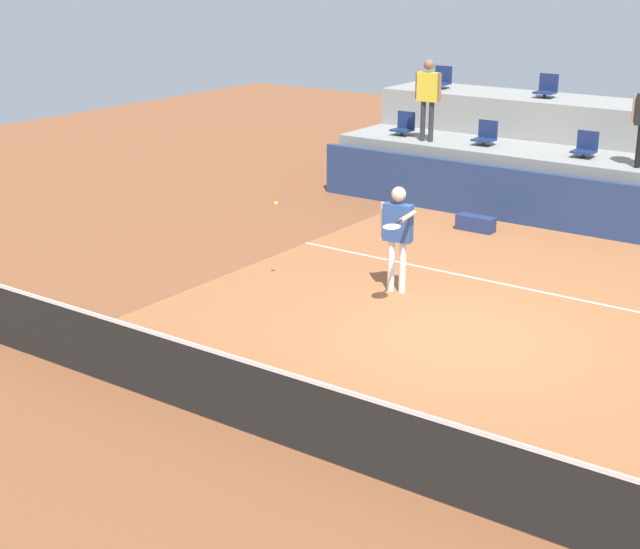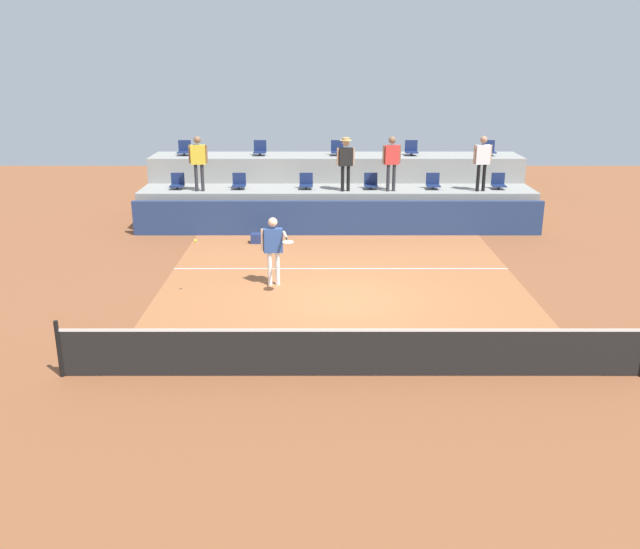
# 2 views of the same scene
# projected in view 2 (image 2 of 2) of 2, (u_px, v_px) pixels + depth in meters

# --- Properties ---
(ground_plane) EXTENTS (40.00, 40.00, 0.00)m
(ground_plane) POSITION_uv_depth(u_px,v_px,m) (341.00, 299.00, 16.02)
(ground_plane) COLOR brown
(court_inner_paint) EXTENTS (9.00, 10.00, 0.01)m
(court_inner_paint) POSITION_uv_depth(u_px,v_px,m) (340.00, 286.00, 16.97)
(court_inner_paint) COLOR #A36038
(court_inner_paint) RESTS_ON ground_plane
(court_service_line) EXTENTS (9.00, 0.06, 0.00)m
(court_service_line) POSITION_uv_depth(u_px,v_px,m) (338.00, 269.00, 18.30)
(court_service_line) COLOR silver
(court_service_line) RESTS_ON ground_plane
(tennis_net) EXTENTS (10.48, 0.08, 1.07)m
(tennis_net) POSITION_uv_depth(u_px,v_px,m) (349.00, 351.00, 12.07)
(tennis_net) COLOR black
(tennis_net) RESTS_ON ground_plane
(sponsor_backboard) EXTENTS (13.00, 0.16, 1.10)m
(sponsor_backboard) POSITION_uv_depth(u_px,v_px,m) (335.00, 218.00, 21.56)
(sponsor_backboard) COLOR navy
(sponsor_backboard) RESTS_ON ground_plane
(seating_tier_lower) EXTENTS (13.00, 1.80, 1.25)m
(seating_tier_lower) POSITION_uv_depth(u_px,v_px,m) (334.00, 207.00, 22.77)
(seating_tier_lower) COLOR gray
(seating_tier_lower) RESTS_ON ground_plane
(seating_tier_upper) EXTENTS (13.00, 1.80, 2.10)m
(seating_tier_upper) POSITION_uv_depth(u_px,v_px,m) (333.00, 184.00, 24.35)
(seating_tier_upper) COLOR gray
(seating_tier_upper) RESTS_ON ground_plane
(stadium_chair_lower_far_left) EXTENTS (0.44, 0.40, 0.52)m
(stadium_chair_lower_far_left) POSITION_uv_depth(u_px,v_px,m) (174.00, 183.00, 22.42)
(stadium_chair_lower_far_left) COLOR #2D2D33
(stadium_chair_lower_far_left) RESTS_ON seating_tier_lower
(stadium_chair_lower_left) EXTENTS (0.44, 0.40, 0.52)m
(stadium_chair_lower_left) POSITION_uv_depth(u_px,v_px,m) (236.00, 183.00, 22.43)
(stadium_chair_lower_left) COLOR #2D2D33
(stadium_chair_lower_left) RESTS_ON seating_tier_lower
(stadium_chair_lower_mid_left) EXTENTS (0.44, 0.40, 0.52)m
(stadium_chair_lower_mid_left) POSITION_uv_depth(u_px,v_px,m) (303.00, 182.00, 22.44)
(stadium_chair_lower_mid_left) COLOR #2D2D33
(stadium_chair_lower_mid_left) RESTS_ON seating_tier_lower
(stadium_chair_lower_mid_right) EXTENTS (0.44, 0.40, 0.52)m
(stadium_chair_lower_mid_right) POSITION_uv_depth(u_px,v_px,m) (368.00, 182.00, 22.45)
(stadium_chair_lower_mid_right) COLOR #2D2D33
(stadium_chair_lower_mid_right) RESTS_ON seating_tier_lower
(stadium_chair_lower_right) EXTENTS (0.44, 0.40, 0.52)m
(stadium_chair_lower_right) POSITION_uv_depth(u_px,v_px,m) (430.00, 182.00, 22.46)
(stadium_chair_lower_right) COLOR #2D2D33
(stadium_chair_lower_right) RESTS_ON seating_tier_lower
(stadium_chair_lower_far_right) EXTENTS (0.44, 0.40, 0.52)m
(stadium_chair_lower_far_right) POSITION_uv_depth(u_px,v_px,m) (495.00, 182.00, 22.47)
(stadium_chair_lower_far_right) COLOR #2D2D33
(stadium_chair_lower_far_right) RESTS_ON seating_tier_lower
(stadium_chair_upper_far_left) EXTENTS (0.44, 0.40, 0.52)m
(stadium_chair_upper_far_left) POSITION_uv_depth(u_px,v_px,m) (181.00, 149.00, 23.87)
(stadium_chair_upper_far_left) COLOR #2D2D33
(stadium_chair_upper_far_left) RESTS_ON seating_tier_upper
(stadium_chair_upper_left) EXTENTS (0.44, 0.40, 0.52)m
(stadium_chair_upper_left) POSITION_uv_depth(u_px,v_px,m) (257.00, 149.00, 23.88)
(stadium_chair_upper_left) COLOR #2D2D33
(stadium_chair_upper_left) RESTS_ON seating_tier_upper
(stadium_chair_upper_center) EXTENTS (0.44, 0.40, 0.52)m
(stadium_chair_upper_center) POSITION_uv_depth(u_px,v_px,m) (334.00, 149.00, 23.90)
(stadium_chair_upper_center) COLOR #2D2D33
(stadium_chair_upper_center) RESTS_ON seating_tier_upper
(stadium_chair_upper_right) EXTENTS (0.44, 0.40, 0.52)m
(stadium_chair_upper_right) POSITION_uv_depth(u_px,v_px,m) (408.00, 149.00, 23.91)
(stadium_chair_upper_right) COLOR #2D2D33
(stadium_chair_upper_right) RESTS_ON seating_tier_upper
(stadium_chair_upper_far_right) EXTENTS (0.44, 0.40, 0.52)m
(stadium_chair_upper_far_right) POSITION_uv_depth(u_px,v_px,m) (485.00, 149.00, 23.92)
(stadium_chair_upper_far_right) COLOR #2D2D33
(stadium_chair_upper_far_right) RESTS_ON seating_tier_upper
(tennis_player) EXTENTS (0.86, 1.18, 1.73)m
(tennis_player) POSITION_uv_depth(u_px,v_px,m) (271.00, 244.00, 16.68)
(tennis_player) COLOR white
(tennis_player) RESTS_ON ground_plane
(spectator_in_white) EXTENTS (0.62, 0.25, 1.77)m
(spectator_in_white) POSITION_uv_depth(u_px,v_px,m) (195.00, 158.00, 21.79)
(spectator_in_white) COLOR #2D2D33
(spectator_in_white) RESTS_ON seating_tier_lower
(spectator_with_hat) EXTENTS (0.59, 0.47, 1.73)m
(spectator_with_hat) POSITION_uv_depth(u_px,v_px,m) (342.00, 159.00, 21.82)
(spectator_with_hat) COLOR black
(spectator_with_hat) RESTS_ON seating_tier_lower
(spectator_leaning_on_rail) EXTENTS (0.61, 0.28, 1.77)m
(spectator_leaning_on_rail) POSITION_uv_depth(u_px,v_px,m) (388.00, 158.00, 21.82)
(spectator_leaning_on_rail) COLOR #2D2D33
(spectator_leaning_on_rail) RESTS_ON seating_tier_lower
(spectator_in_grey) EXTENTS (0.62, 0.27, 1.78)m
(spectator_in_grey) POSITION_uv_depth(u_px,v_px,m) (479.00, 158.00, 21.83)
(spectator_in_grey) COLOR black
(spectator_in_grey) RESTS_ON seating_tier_lower
(tennis_ball) EXTENTS (0.07, 0.07, 0.07)m
(tennis_ball) POSITION_uv_depth(u_px,v_px,m) (192.00, 241.00, 15.77)
(tennis_ball) COLOR #CCE033
(equipment_bag) EXTENTS (0.76, 0.28, 0.30)m
(equipment_bag) POSITION_uv_depth(u_px,v_px,m) (260.00, 238.00, 20.73)
(equipment_bag) COLOR navy
(equipment_bag) RESTS_ON ground_plane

